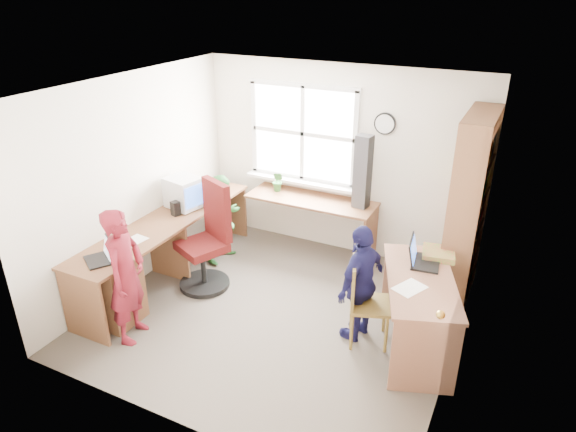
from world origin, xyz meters
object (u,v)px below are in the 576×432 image
Objects in this scene: wooden_chair at (363,299)px; person_navy at (361,283)px; crt_monitor at (184,193)px; potted_plant at (278,182)px; person_green at (224,218)px; cd_tower at (363,172)px; person_red at (126,276)px; swivel_chair at (209,243)px; laptop_left at (102,256)px; l_desk at (160,261)px; bookshelf at (467,216)px; laptop_right at (420,257)px; right_desk at (419,298)px.

person_navy is (-0.05, 0.06, 0.13)m from wooden_chair.
potted_plant is (0.77, 0.96, -0.06)m from crt_monitor.
crt_monitor is at bearing 132.63° from person_green.
cd_tower is 1.63m from person_navy.
wooden_chair is 2.29m from person_red.
swivel_chair is 1.40× the size of cd_tower.
person_green is at bearing 111.34° from laptop_left.
potted_plant is at bearing 72.12° from l_desk.
wooden_chair is at bearing -0.03° from crt_monitor.
bookshelf is 0.85m from laptop_right.
bookshelf is 3.53m from person_red.
laptop_left is at bearing 64.68° from person_red.
person_navy is at bearing 19.63° from swivel_chair.
l_desk is at bearing -100.91° from swivel_chair.
person_navy reaches higher than laptop_right.
laptop_right is 0.32× the size of person_navy.
laptop_right is 1.44× the size of potted_plant.
crt_monitor is at bearing 173.44° from swivel_chair.
swivel_chair reaches higher than right_desk.
right_desk is 1.28× the size of person_green.
wooden_chair is 2.29m from potted_plant.
laptop_left is 2.48m from potted_plant.
person_navy is (2.41, -0.47, -0.33)m from crt_monitor.
potted_plant reaches higher than right_desk.
bookshelf is 2.41m from potted_plant.
laptop_right is at bearing 10.23° from crt_monitor.
laptop_right reaches higher than wooden_chair.
laptop_left is at bearing 175.02° from person_green.
potted_plant is at bearing 55.93° from laptop_right.
potted_plant is (-1.69, 1.49, 0.41)m from wooden_chair.
l_desk is 2.77m from right_desk.
person_red is 1.23× the size of person_green.
swivel_chair is at bearing -128.44° from cd_tower.
person_navy is at bearing 109.88° from wooden_chair.
potted_plant reaches higher than laptop_right.
person_green is at bearing -96.26° from person_navy.
person_green is at bearing 74.12° from laptop_right.
person_red is at bearing -173.36° from person_green.
crt_monitor is 0.50× the size of cd_tower.
person_red is (-1.51, -2.44, -0.50)m from cd_tower.
wooden_chair is 0.72× the size of person_navy.
crt_monitor is at bearing -144.84° from cd_tower.
laptop_left is (-2.91, -1.03, 0.25)m from right_desk.
person_green is at bearing 48.90° from crt_monitor.
bookshelf is 7.71× the size of potted_plant.
l_desk is at bearing 97.11° from laptop_right.
bookshelf is 3.76m from laptop_left.
laptop_left is at bearing -119.78° from cd_tower.
person_green is at bearing 146.36° from right_desk.
cd_tower is (1.36, 1.29, 0.66)m from swivel_chair.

